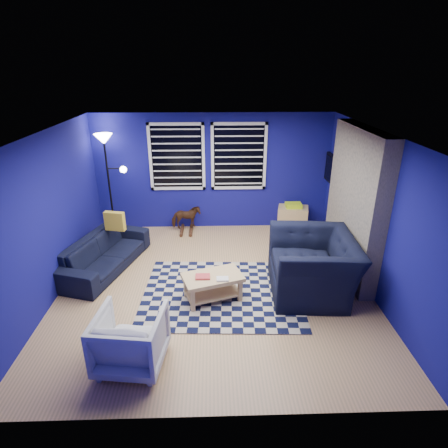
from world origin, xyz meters
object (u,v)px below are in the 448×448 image
object	(u,v)px
sofa	(105,253)
tv	(334,171)
armchair_big	(313,265)
coffee_table	(213,282)
armchair_bent	(131,339)
cabinet	(292,218)
rocking_horse	(186,217)
floor_lamp	(106,153)

from	to	relation	value
sofa	tv	bearing A→B (deg)	-56.11
armchair_big	sofa	bearing A→B (deg)	-100.66
armchair_big	coffee_table	bearing A→B (deg)	-80.08
armchair_bent	cabinet	world-z (taller)	armchair_bent
armchair_bent	armchair_big	bearing A→B (deg)	-142.23
rocking_horse	cabinet	size ratio (longest dim) A/B	0.86
coffee_table	floor_lamp	distance (m)	3.62
armchair_bent	floor_lamp	distance (m)	4.28
floor_lamp	cabinet	bearing A→B (deg)	0.87
coffee_table	floor_lamp	xyz separation A→B (m)	(-2.10, 2.57, 1.44)
tv	rocking_horse	world-z (taller)	tv
sofa	coffee_table	world-z (taller)	sofa
rocking_horse	cabinet	world-z (taller)	cabinet
tv	cabinet	size ratio (longest dim) A/B	1.40
coffee_table	armchair_bent	bearing A→B (deg)	-126.59
armchair_big	floor_lamp	bearing A→B (deg)	-119.81
tv	cabinet	world-z (taller)	tv
armchair_bent	cabinet	distance (m)	4.82
cabinet	sofa	bearing A→B (deg)	-144.10
armchair_big	cabinet	size ratio (longest dim) A/B	2.02
cabinet	floor_lamp	world-z (taller)	floor_lamp
rocking_horse	cabinet	distance (m)	2.34
armchair_bent	tv	bearing A→B (deg)	-125.82
sofa	coffee_table	xyz separation A→B (m)	(1.92, -1.05, 0.01)
sofa	armchair_big	xyz separation A→B (m)	(3.51, -0.85, 0.18)
tv	cabinet	xyz separation A→B (m)	(-0.71, 0.25, -1.12)
sofa	cabinet	world-z (taller)	cabinet
rocking_horse	coffee_table	xyz separation A→B (m)	(0.57, -2.60, -0.02)
rocking_horse	floor_lamp	size ratio (longest dim) A/B	0.29
sofa	armchair_big	size ratio (longest dim) A/B	1.39
armchair_big	coffee_table	xyz separation A→B (m)	(-1.59, -0.19, -0.16)
armchair_bent	coffee_table	size ratio (longest dim) A/B	0.80
tv	armchair_big	size ratio (longest dim) A/B	0.69
tv	armchair_bent	distance (m)	5.17
armchair_big	cabinet	bearing A→B (deg)	178.76
sofa	cabinet	distance (m)	4.02
sofa	cabinet	size ratio (longest dim) A/B	2.82
armchair_bent	floor_lamp	world-z (taller)	floor_lamp
tv	cabinet	bearing A→B (deg)	160.49
armchair_big	armchair_bent	size ratio (longest dim) A/B	1.79
armchair_bent	rocking_horse	size ratio (longest dim) A/B	1.31
armchair_big	tv	bearing A→B (deg)	160.94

